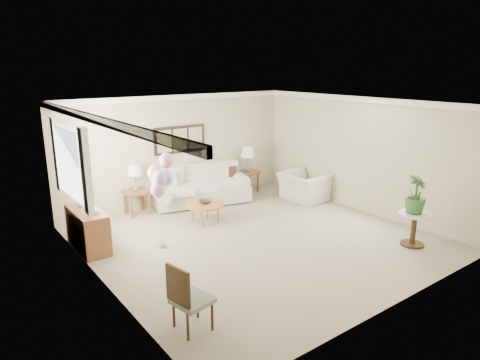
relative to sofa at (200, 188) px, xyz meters
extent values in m
plane|color=tan|center=(-0.31, -2.60, -0.37)|extent=(6.00, 6.00, 0.00)
cube|color=#BEB389|center=(-0.31, 0.40, 0.93)|extent=(6.00, 0.04, 2.60)
cube|color=#BEB389|center=(-0.31, -5.60, 0.93)|extent=(6.00, 0.04, 2.60)
cube|color=#BEB389|center=(-3.31, -2.60, 0.93)|extent=(0.04, 6.00, 2.60)
cube|color=#BEB389|center=(2.69, -2.60, 0.93)|extent=(0.04, 6.00, 2.60)
cube|color=white|center=(-0.31, -2.60, 2.22)|extent=(6.00, 6.00, 0.02)
cube|color=white|center=(-0.31, 0.37, 2.17)|extent=(6.00, 0.06, 0.12)
cube|color=white|center=(-3.28, -2.60, 2.17)|extent=(0.06, 6.00, 0.12)
cube|color=white|center=(2.66, -2.60, 2.17)|extent=(0.06, 6.00, 0.12)
cube|color=white|center=(-3.29, -1.10, 1.28)|extent=(0.04, 1.40, 1.20)
cube|color=white|center=(-3.25, -1.95, 1.28)|extent=(0.10, 0.22, 1.40)
cube|color=white|center=(-3.25, -0.25, 1.28)|extent=(0.10, 0.22, 1.40)
cube|color=black|center=(-0.31, 0.37, 1.18)|extent=(1.35, 0.04, 0.65)
cube|color=#8C8C59|center=(-0.73, 0.34, 1.18)|extent=(0.36, 0.02, 0.52)
cube|color=#8C8C59|center=(-0.31, 0.34, 1.18)|extent=(0.36, 0.02, 0.52)
cube|color=#8C8C59|center=(0.11, 0.34, 1.18)|extent=(0.36, 0.02, 0.52)
cube|color=silver|center=(-0.01, -0.06, -0.14)|extent=(2.45, 1.46, 0.38)
cube|color=silver|center=(-0.01, 0.28, 0.28)|extent=(2.28, 0.77, 0.57)
cylinder|color=silver|center=(-1.10, -0.06, 0.10)|extent=(0.55, 0.99, 0.33)
cylinder|color=silver|center=(1.09, -0.06, 0.10)|extent=(0.55, 0.99, 0.33)
cube|color=silver|center=(-0.66, -0.11, 0.09)|extent=(0.79, 0.88, 0.13)
cube|color=silver|center=(-0.01, -0.11, 0.09)|extent=(0.79, 0.88, 0.13)
cube|color=silver|center=(0.65, -0.11, 0.09)|extent=(0.79, 0.88, 0.13)
cube|color=#A5C3D6|center=(-0.82, 0.06, 0.32)|extent=(0.40, 0.13, 0.40)
cube|color=#DBB662|center=(0.72, 0.06, 0.32)|extent=(0.40, 0.13, 0.40)
cube|color=#371E15|center=(0.88, -0.01, 0.26)|extent=(0.35, 0.10, 0.35)
cube|color=silver|center=(-0.01, -0.06, -0.35)|extent=(2.09, 0.83, 0.04)
cube|color=brown|center=(-1.57, 0.14, 0.16)|extent=(0.52, 0.47, 0.08)
cube|color=brown|center=(-1.78, -0.05, -0.12)|extent=(0.05, 0.05, 0.49)
cube|color=brown|center=(-1.37, -0.05, -0.12)|extent=(0.05, 0.05, 0.49)
cube|color=brown|center=(-1.78, 0.33, -0.12)|extent=(0.05, 0.05, 0.49)
cube|color=brown|center=(-1.37, 0.33, -0.12)|extent=(0.05, 0.05, 0.49)
cube|color=brown|center=(1.55, 0.10, 0.15)|extent=(0.51, 0.46, 0.07)
cube|color=brown|center=(1.35, -0.08, -0.13)|extent=(0.05, 0.05, 0.48)
cube|color=brown|center=(1.75, -0.08, -0.13)|extent=(0.05, 0.05, 0.48)
cube|color=brown|center=(1.35, 0.29, -0.13)|extent=(0.05, 0.05, 0.48)
cube|color=brown|center=(1.75, 0.29, -0.13)|extent=(0.05, 0.05, 0.48)
cylinder|color=gray|center=(-1.57, 0.14, 0.23)|extent=(0.13, 0.13, 0.06)
cylinder|color=gray|center=(-1.57, 0.14, 0.40)|extent=(0.04, 0.04, 0.29)
cone|color=silver|center=(-1.57, 0.14, 0.66)|extent=(0.32, 0.32, 0.23)
cylinder|color=gray|center=(1.55, 0.10, 0.22)|extent=(0.15, 0.15, 0.07)
cylinder|color=gray|center=(1.55, 0.10, 0.41)|extent=(0.04, 0.04, 0.33)
cone|color=silver|center=(1.55, 0.10, 0.71)|extent=(0.37, 0.37, 0.26)
cylinder|color=#A27229|center=(-0.63, -1.22, 0.03)|extent=(0.84, 0.84, 0.05)
cylinder|color=#A27229|center=(-0.43, -1.02, -0.18)|extent=(0.03, 0.03, 0.38)
cylinder|color=#A27229|center=(-0.83, -1.02, -0.18)|extent=(0.03, 0.03, 0.38)
cylinder|color=#A27229|center=(-0.83, -1.42, -0.18)|extent=(0.03, 0.03, 0.38)
cylinder|color=#A27229|center=(-0.43, -1.42, -0.18)|extent=(0.03, 0.03, 0.38)
imported|color=#312C28|center=(-0.62, -1.21, 0.09)|extent=(0.32, 0.32, 0.06)
imported|color=silver|center=(2.17, -1.36, -0.02)|extent=(0.95, 1.08, 0.70)
cylinder|color=silver|center=(1.83, -4.57, 0.25)|extent=(0.58, 0.58, 0.04)
cylinder|color=#322214|center=(1.83, -4.57, -0.07)|extent=(0.10, 0.10, 0.58)
cylinder|color=#322214|center=(1.83, -4.57, -0.36)|extent=(0.43, 0.43, 0.01)
imported|color=#1C511B|center=(1.83, -4.55, 0.62)|extent=(0.45, 0.45, 0.70)
cube|color=gray|center=(-2.81, -4.40, 0.03)|extent=(0.52, 0.52, 0.06)
cylinder|color=#322214|center=(-2.98, -4.57, -0.18)|extent=(0.04, 0.04, 0.37)
cylinder|color=#322214|center=(-2.63, -4.57, -0.18)|extent=(0.04, 0.04, 0.37)
cylinder|color=#322214|center=(-2.98, -4.22, -0.18)|extent=(0.04, 0.04, 0.37)
cylinder|color=#322214|center=(-2.63, -4.22, -0.18)|extent=(0.04, 0.04, 0.37)
cube|color=#322214|center=(-3.00, -4.40, 0.30)|extent=(0.11, 0.42, 0.49)
cube|color=brown|center=(-3.07, -1.10, 0.00)|extent=(0.45, 1.20, 0.74)
cube|color=#322214|center=(-3.06, -1.40, 0.00)|extent=(0.46, 0.02, 0.70)
cube|color=#322214|center=(-3.06, -0.80, 0.00)|extent=(0.46, 0.02, 0.70)
imported|color=silver|center=(-3.05, -1.40, 0.48)|extent=(0.25, 0.25, 0.21)
imported|color=silver|center=(-3.05, -0.83, 0.48)|extent=(0.21, 0.21, 0.21)
cube|color=gray|center=(-1.98, -1.89, -0.33)|extent=(0.09, 0.09, 0.07)
ellipsoid|color=pink|center=(-2.06, -1.97, 0.78)|extent=(0.25, 0.25, 0.29)
cylinder|color=silver|center=(-2.02, -1.93, 0.17)|extent=(0.01, 0.01, 0.93)
ellipsoid|color=#BD9AD4|center=(-1.85, -1.90, 0.95)|extent=(0.25, 0.25, 0.29)
cylinder|color=silver|center=(-1.91, -1.89, 0.25)|extent=(0.01, 0.01, 1.10)
ellipsoid|color=#FCBE62|center=(-2.01, -1.78, 1.04)|extent=(0.25, 0.25, 0.29)
cylinder|color=silver|center=(-1.99, -1.83, 0.30)|extent=(0.01, 0.01, 1.19)
ellipsoid|color=pink|center=(-1.80, -1.84, 1.25)|extent=(0.25, 0.25, 0.29)
cylinder|color=silver|center=(-1.89, -1.86, 0.40)|extent=(0.01, 0.01, 1.40)
ellipsoid|color=#BD9AD4|center=(-2.00, -1.96, 0.99)|extent=(0.25, 0.25, 0.29)
cylinder|color=silver|center=(-1.99, -1.92, 0.27)|extent=(0.01, 0.01, 1.14)
ellipsoid|color=#FCBE62|center=(-1.96, -1.79, 0.94)|extent=(0.25, 0.25, 0.29)
cylinder|color=silver|center=(-1.97, -1.84, 0.25)|extent=(0.01, 0.01, 1.10)
camera|label=1|loc=(-5.19, -8.60, 2.88)|focal=32.00mm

